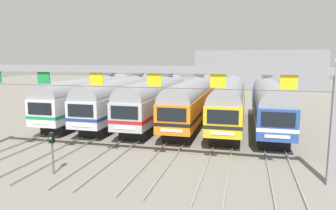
# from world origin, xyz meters

# --- Properties ---
(ground_plane) EXTENTS (160.00, 160.00, 0.00)m
(ground_plane) POSITION_xyz_m (0.00, 0.00, 0.00)
(ground_plane) COLOR gray
(track_bed) EXTENTS (20.56, 70.00, 0.15)m
(track_bed) POSITION_xyz_m (-0.00, 17.00, 0.07)
(track_bed) COLOR gray
(track_bed) RESTS_ON ground
(commuter_train_white) EXTENTS (2.88, 18.06, 5.05)m
(commuter_train_white) POSITION_xyz_m (-9.53, -0.00, 2.69)
(commuter_train_white) COLOR white
(commuter_train_white) RESTS_ON ground
(commuter_train_silver) EXTENTS (2.88, 18.06, 5.05)m
(commuter_train_silver) POSITION_xyz_m (-5.72, -0.00, 2.69)
(commuter_train_silver) COLOR silver
(commuter_train_silver) RESTS_ON ground
(commuter_train_stainless) EXTENTS (2.88, 18.06, 5.05)m
(commuter_train_stainless) POSITION_xyz_m (-1.91, -0.00, 2.69)
(commuter_train_stainless) COLOR #B2B5BA
(commuter_train_stainless) RESTS_ON ground
(commuter_train_orange) EXTENTS (2.88, 18.06, 5.05)m
(commuter_train_orange) POSITION_xyz_m (1.91, -0.00, 2.69)
(commuter_train_orange) COLOR orange
(commuter_train_orange) RESTS_ON ground
(commuter_train_yellow) EXTENTS (2.88, 18.06, 4.77)m
(commuter_train_yellow) POSITION_xyz_m (5.72, -0.01, 2.69)
(commuter_train_yellow) COLOR gold
(commuter_train_yellow) RESTS_ON ground
(commuter_train_blue) EXTENTS (2.88, 18.06, 5.05)m
(commuter_train_blue) POSITION_xyz_m (9.53, -0.00, 2.69)
(commuter_train_blue) COLOR #284C9E
(commuter_train_blue) RESTS_ON ground
(catenary_gantry) EXTENTS (24.29, 0.44, 6.97)m
(catenary_gantry) POSITION_xyz_m (0.00, -13.50, 5.32)
(catenary_gantry) COLOR gray
(catenary_gantry) RESTS_ON ground
(yard_signal_mast) EXTENTS (0.28, 0.35, 2.58)m
(yard_signal_mast) POSITION_xyz_m (-3.81, -15.74, 1.81)
(yard_signal_mast) COLOR #59595E
(yard_signal_mast) RESTS_ON ground
(maintenance_building) EXTENTS (26.84, 10.00, 8.57)m
(maintenance_building) POSITION_xyz_m (9.70, 41.05, 4.28)
(maintenance_building) COLOR gray
(maintenance_building) RESTS_ON ground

